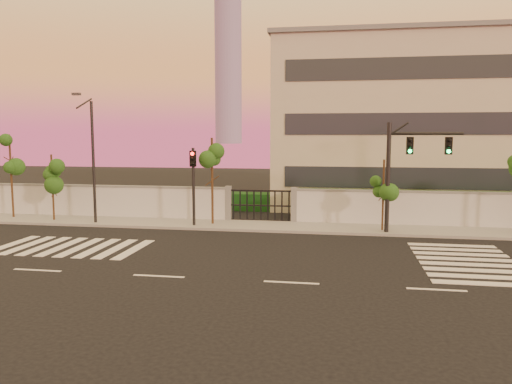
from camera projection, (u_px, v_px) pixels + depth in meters
ground at (291, 283)px, 17.93m from camera, size 120.00×120.00×0.00m
sidewalk at (309, 228)px, 28.21m from camera, size 60.00×3.00×0.15m
perimeter_wall at (313, 206)px, 29.55m from camera, size 60.00×0.36×2.20m
hedge_row at (331, 205)px, 32.09m from camera, size 41.00×4.25×1.80m
institutional_building at (440, 123)px, 37.29m from camera, size 24.40×12.40×12.25m
distant_skyscraper at (228, 39)px, 295.85m from camera, size 16.00×16.00×118.00m
road_markings at (264, 256)px, 21.87m from camera, size 57.00×7.62×0.02m
street_tree_a at (11, 157)px, 31.02m from camera, size 1.57×1.25×5.32m
street_tree_b at (52, 172)px, 30.08m from camera, size 1.44×1.15×4.12m
street_tree_c at (213, 161)px, 28.69m from camera, size 1.61×1.28×5.13m
street_tree_d at (384, 179)px, 26.81m from camera, size 1.32×1.05×3.98m
traffic_signal_main at (403, 165)px, 25.99m from camera, size 3.72×1.02×5.93m
traffic_signal_secondary at (193, 177)px, 28.22m from camera, size 0.36×0.34×4.57m
streetlight_west at (92, 156)px, 28.88m from camera, size 0.45×1.82×7.56m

